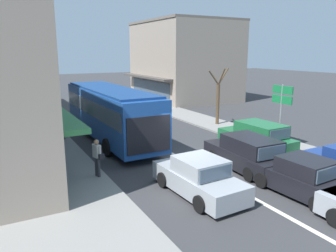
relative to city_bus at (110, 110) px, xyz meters
name	(u,v)px	position (x,y,z in m)	size (l,w,h in m)	color
ground_plane	(187,162)	(1.98, -5.76, -1.88)	(140.00, 140.00, 0.00)	#353538
lane_centre_line	(152,143)	(1.98, -1.76, -1.88)	(0.20, 28.00, 0.01)	silver
sidewalk_left	(27,149)	(-4.82, 0.24, -1.81)	(5.20, 44.00, 0.14)	gray
kerb_right	(216,125)	(8.18, 0.24, -1.82)	(2.80, 44.00, 0.12)	gray
building_right_far	(184,61)	(13.46, 13.54, 2.46)	(9.77, 11.26, 8.69)	gray
city_bus	(110,110)	(0.00, 0.00, 0.00)	(2.83, 10.88, 3.23)	#1E4C99
sedan_adjacent_lane_trail	(199,178)	(0.37, -9.17, -1.22)	(2.04, 4.27, 1.47)	#9EA3A8
sedan_adjacent_lane_lead	(303,178)	(3.84, -11.11, -1.22)	(2.05, 4.28, 1.47)	black
wagon_queue_far_back	(247,154)	(3.88, -7.93, -1.14)	(2.09, 4.58, 1.58)	black
parked_wagon_kerb_second	(257,137)	(6.44, -5.89, -1.14)	(2.05, 4.55, 1.58)	#1E6638
traffic_light_downstreet	(43,79)	(-1.87, 13.74, 0.97)	(0.33, 0.24, 4.20)	gray
directional_road_sign	(282,100)	(7.99, -6.02, 0.82)	(0.10, 1.40, 3.60)	gray
street_tree_right	(218,99)	(8.30, 0.23, 0.09)	(1.78, 1.46, 4.24)	brown
pedestrian_with_handbag_near	(55,116)	(-2.56, 4.19, -0.81)	(0.66, 0.26, 1.63)	#232838
pedestrian_browsing_midblock	(62,124)	(-2.65, 1.20, -0.81)	(0.46, 0.63, 1.63)	#4C4742
pedestrian_far_walker	(97,155)	(-2.59, -5.84, -0.81)	(0.39, 0.65, 1.63)	#333338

